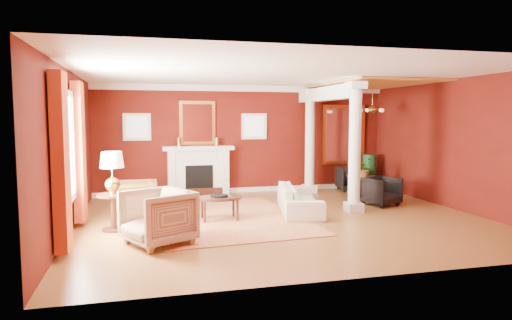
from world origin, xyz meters
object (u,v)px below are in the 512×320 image
object	(u,v)px
sofa	(300,194)
coffee_table	(219,199)
side_table	(112,178)
armchair_leopard	(137,197)
armchair_stripe	(158,215)
dining_table	(365,182)

from	to	relation	value
sofa	coffee_table	world-z (taller)	sofa
side_table	sofa	bearing A→B (deg)	10.05
armchair_leopard	armchair_stripe	xyz separation A→B (m)	(0.34, -2.28, 0.08)
side_table	dining_table	distance (m)	6.46
coffee_table	side_table	bearing A→B (deg)	-169.46
armchair_leopard	side_table	xyz separation A→B (m)	(-0.41, -1.16, 0.55)
sofa	coffee_table	xyz separation A→B (m)	(-1.79, -0.30, 0.03)
side_table	armchair_stripe	bearing A→B (deg)	-56.32
sofa	armchair_leopard	bearing A→B (deg)	93.92
sofa	armchair_stripe	xyz separation A→B (m)	(-3.04, -1.80, 0.10)
armchair_leopard	coffee_table	distance (m)	1.78
armchair_stripe	coffee_table	size ratio (longest dim) A/B	1.05
armchair_stripe	coffee_table	bearing A→B (deg)	112.21
coffee_table	armchair_stripe	bearing A→B (deg)	-129.85
armchair_stripe	sofa	bearing A→B (deg)	92.62
coffee_table	sofa	bearing A→B (deg)	9.50
dining_table	armchair_leopard	bearing A→B (deg)	119.70
sofa	armchair_leopard	xyz separation A→B (m)	(-3.39, 0.49, 0.01)
armchair_leopard	sofa	bearing A→B (deg)	82.66
armchair_stripe	side_table	bearing A→B (deg)	-174.26
dining_table	armchair_stripe	bearing A→B (deg)	141.43
coffee_table	dining_table	size ratio (longest dim) A/B	0.68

